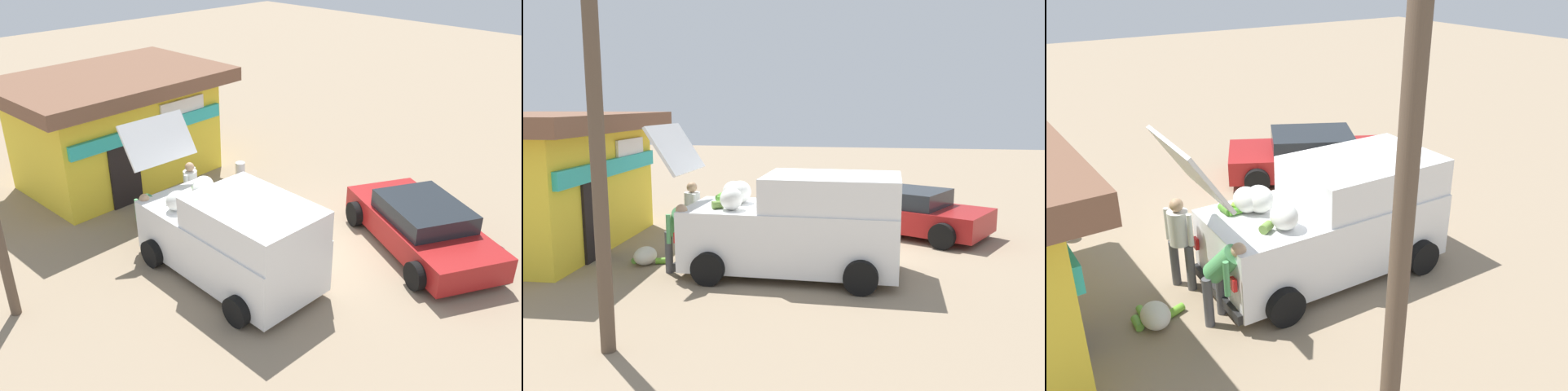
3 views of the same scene
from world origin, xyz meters
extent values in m
plane|color=gray|center=(0.00, 0.00, 0.00)|extent=(60.00, 60.00, 0.00)
cube|color=yellow|center=(-0.40, 6.08, 1.35)|extent=(5.17, 3.39, 2.71)
cube|color=#2DB7B2|center=(-0.34, 4.42, 1.89)|extent=(4.81, 0.30, 0.36)
cube|color=black|center=(-1.25, 4.41, 1.00)|extent=(0.90, 0.09, 2.00)
cube|color=white|center=(0.78, 4.48, 2.16)|extent=(1.50, 0.12, 0.60)
cube|color=brown|center=(-0.40, 6.08, 2.90)|extent=(6.15, 4.36, 0.38)
cube|color=white|center=(-1.51, 0.10, 0.75)|extent=(1.95, 4.15, 1.16)
cube|color=white|center=(-1.52, -0.68, 1.65)|extent=(1.84, 2.58, 0.65)
cube|color=black|center=(-1.55, -1.90, 1.62)|extent=(1.59, 0.11, 0.50)
cube|color=white|center=(-1.46, 2.45, 2.43)|extent=(1.70, 0.67, 0.94)
ellipsoid|color=silver|center=(-1.96, 1.19, 1.54)|extent=(0.51, 0.42, 0.42)
ellipsoid|color=silver|center=(-1.09, 1.39, 1.54)|extent=(0.51, 0.42, 0.42)
ellipsoid|color=silver|center=(-1.21, 1.22, 1.55)|extent=(0.54, 0.45, 0.45)
cylinder|color=#53932F|center=(-0.95, 1.71, 1.39)|extent=(0.30, 0.15, 0.14)
cylinder|color=#57A933|center=(-1.10, 1.61, 1.39)|extent=(0.12, 0.22, 0.12)
cylinder|color=olive|center=(-1.90, 1.48, 1.40)|extent=(0.24, 0.26, 0.16)
cylinder|color=#72A62F|center=(-0.96, 1.55, 1.40)|extent=(0.28, 0.28, 0.15)
cube|color=black|center=(-1.47, 2.20, 0.25)|extent=(1.78, 0.11, 0.16)
cube|color=red|center=(-2.20, 2.22, 0.81)|extent=(0.14, 0.06, 0.20)
cube|color=red|center=(-0.74, 2.19, 0.81)|extent=(0.14, 0.06, 0.20)
cylinder|color=black|center=(-2.54, -1.28, 0.31)|extent=(0.23, 0.62, 0.62)
cylinder|color=black|center=(-0.53, -1.32, 0.31)|extent=(0.23, 0.62, 0.62)
cylinder|color=black|center=(-2.49, 1.52, 0.31)|extent=(0.23, 0.62, 0.62)
cylinder|color=black|center=(-0.48, 1.48, 0.31)|extent=(0.23, 0.62, 0.62)
cube|color=maroon|center=(2.38, -2.22, 0.46)|extent=(3.53, 4.52, 0.58)
cube|color=#1E2328|center=(2.38, -2.22, 0.95)|extent=(2.34, 2.51, 0.41)
cylinder|color=black|center=(0.86, -3.02, 0.31)|extent=(0.48, 0.64, 0.61)
cylinder|color=black|center=(2.61, -3.92, 0.31)|extent=(0.48, 0.64, 0.61)
cylinder|color=black|center=(2.16, -0.52, 0.31)|extent=(0.48, 0.64, 0.61)
cylinder|color=black|center=(3.90, -1.42, 0.31)|extent=(0.48, 0.64, 0.61)
cylinder|color=#4C4C51|center=(-0.80, 2.35, 0.42)|extent=(0.15, 0.15, 0.83)
cylinder|color=#4C4C51|center=(-0.50, 2.51, 0.42)|extent=(0.15, 0.15, 0.83)
cylinder|color=silver|center=(-0.65, 2.43, 1.13)|extent=(0.46, 0.46, 0.59)
sphere|color=tan|center=(-0.65, 2.43, 1.53)|extent=(0.23, 0.23, 0.23)
cylinder|color=silver|center=(-0.86, 2.31, 1.14)|extent=(0.09, 0.09, 0.56)
cylinder|color=silver|center=(-0.44, 2.54, 1.14)|extent=(0.09, 0.09, 0.56)
cylinder|color=#4C4C51|center=(-1.70, 2.22, 0.41)|extent=(0.15, 0.15, 0.83)
cylinder|color=#4C4C51|center=(-1.88, 2.50, 0.41)|extent=(0.15, 0.15, 0.83)
cylinder|color=#4C9959|center=(-1.96, 2.25, 1.04)|extent=(0.73, 0.64, 0.66)
sphere|color=tan|center=(-2.19, 2.10, 1.34)|extent=(0.22, 0.22, 0.22)
cylinder|color=#4C9959|center=(-2.00, 1.94, 0.98)|extent=(0.09, 0.09, 0.56)
cylinder|color=#4C9959|center=(-2.26, 2.35, 0.98)|extent=(0.09, 0.09, 0.56)
ellipsoid|color=silver|center=(-1.45, 3.20, 0.19)|extent=(0.61, 0.48, 0.38)
cylinder|color=#6AB541|center=(-1.08, 3.31, 0.06)|extent=(0.31, 0.12, 0.11)
cylinder|color=#6BB331|center=(-1.33, 2.86, 0.07)|extent=(0.23, 0.34, 0.13)
cylinder|color=#69AF40|center=(-1.31, 3.45, 0.06)|extent=(0.29, 0.14, 0.13)
cylinder|color=silver|center=(2.26, 3.79, 0.18)|extent=(0.29, 0.29, 0.35)
cylinder|color=brown|center=(-5.37, 2.02, 2.65)|extent=(0.20, 0.20, 5.29)
camera|label=1|loc=(-8.17, -7.57, 6.95)|focal=38.65mm
camera|label=2|loc=(-11.91, -1.52, 3.33)|focal=38.06mm
camera|label=3|loc=(-8.45, 5.03, 5.23)|focal=37.73mm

